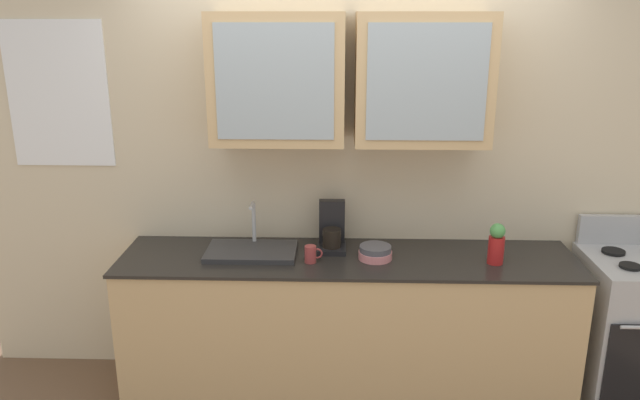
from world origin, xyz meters
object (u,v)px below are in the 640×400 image
sink_faucet (252,250)px  bowl_stack (375,252)px  cup_near_sink (311,254)px  stove_range (635,329)px  vase (496,244)px  coffee_maker (332,231)px

sink_faucet → bowl_stack: size_ratio=2.71×
cup_near_sink → bowl_stack: bearing=10.3°
sink_faucet → cup_near_sink: sink_faucet is taller
bowl_stack → cup_near_sink: 0.37m
stove_range → vase: size_ratio=4.56×
vase → cup_near_sink: size_ratio=2.29×
stove_range → sink_faucet: size_ratio=2.05×
stove_range → vase: (-0.87, -0.07, 0.56)m
sink_faucet → cup_near_sink: size_ratio=5.10×
bowl_stack → coffee_maker: size_ratio=0.67×
bowl_stack → vase: (0.67, -0.04, 0.08)m
sink_faucet → coffee_maker: size_ratio=1.81×
vase → coffee_maker: coffee_maker is taller
coffee_maker → sink_faucet: bearing=-168.2°
stove_range → bowl_stack: bearing=-179.2°
stove_range → cup_near_sink: 1.98m
stove_range → bowl_stack: size_ratio=5.56×
stove_range → cup_near_sink: bearing=-177.4°
stove_range → coffee_maker: 1.89m
sink_faucet → coffee_maker: bearing=11.8°
cup_near_sink → coffee_maker: (0.12, 0.22, 0.06)m
sink_faucet → vase: (1.40, -0.10, 0.10)m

